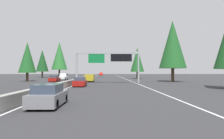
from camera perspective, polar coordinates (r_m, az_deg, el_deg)
name	(u,v)px	position (r m, az deg, el deg)	size (l,w,h in m)	color
ground_plane	(87,80)	(63.82, -6.46, -2.64)	(320.00, 320.00, 0.00)	#2D2D30
median_barrier	(91,77)	(83.76, -5.43, -1.85)	(180.00, 0.56, 0.90)	gray
shoulder_stripe_right	(124,78)	(73.77, 3.20, -2.37)	(160.00, 0.16, 0.01)	silver
shoulder_stripe_median	(91,78)	(73.76, -5.56, -2.37)	(160.00, 0.16, 0.01)	silver
sign_gantry_overhead	(109,58)	(43.15, -0.93, 3.06)	(0.50, 12.68, 6.33)	gray
sedan_mid_right	(49,96)	(15.00, -16.33, -6.68)	(4.40, 1.80, 1.47)	slate
sedan_near_center	(80,82)	(33.97, -8.40, -3.29)	(4.40, 1.80, 1.47)	maroon
minivan_far_left	(90,77)	(50.52, -5.85, -2.10)	(5.00, 1.95, 1.69)	#AD931E
pickup_near_right	(101,74)	(133.59, -2.87, -1.19)	(5.60, 2.00, 1.86)	red
oncoming_near	(54,79)	(51.40, -14.90, -2.36)	(4.40, 1.80, 1.47)	maroon
oncoming_far	(63,77)	(62.44, -12.69, -1.84)	(5.60, 2.00, 1.86)	silver
conifer_right_near	(173,44)	(52.14, 15.65, 6.38)	(6.22, 6.22, 14.13)	#4C3823
conifer_right_mid	(137,60)	(72.97, 6.67, 2.54)	(4.54, 4.54, 10.33)	#4C3823
conifer_left_near	(27,58)	(55.78, -21.38, 2.94)	(4.12, 4.12, 9.36)	#4C3823
conifer_left_mid	(42,61)	(87.69, -17.86, 2.20)	(4.72, 4.72, 10.72)	#4C3823
conifer_left_far	(59,56)	(90.43, -13.67, 3.50)	(6.31, 6.31, 14.35)	#4C3823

